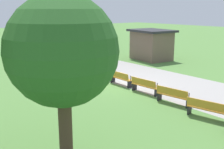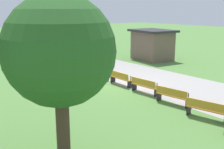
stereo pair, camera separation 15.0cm
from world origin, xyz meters
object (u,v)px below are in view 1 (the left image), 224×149
object	(u,v)px
bench_6	(145,85)
kiosk	(151,44)
bench_1	(42,60)
bench_7	(173,95)
bench_4	(99,72)
bench_0	(25,58)
bench_8	(207,109)
bench_2	(60,64)
bench_3	(79,67)
lamp_post	(85,38)
tree_0	(62,52)
bench_5	(120,78)

from	to	relation	value
bench_6	kiosk	distance (m)	11.20
bench_1	kiosk	distance (m)	10.27
bench_6	bench_7	size ratio (longest dim) A/B	0.99
bench_1	bench_4	world-z (taller)	same
bench_0	bench_8	bearing A→B (deg)	23.21
bench_4	bench_2	bearing A→B (deg)	-168.42
bench_2	bench_4	size ratio (longest dim) A/B	1.02
bench_2	bench_3	size ratio (longest dim) A/B	1.01
bench_3	lamp_post	distance (m)	2.66
bench_8	tree_0	xyz separation A→B (m)	(-0.72, -6.68, 3.10)
bench_6	tree_0	bearing A→B (deg)	-66.86
bench_2	tree_0	xyz separation A→B (m)	(12.61, -6.68, 3.10)
bench_8	bench_5	bearing A→B (deg)	162.60
bench_1	kiosk	world-z (taller)	kiosk
lamp_post	kiosk	world-z (taller)	lamp_post
bench_6	bench_7	bearing A→B (deg)	-9.66
bench_3	bench_2	bearing A→B (deg)	-162.62
bench_0	bench_2	bearing A→B (deg)	34.78
bench_0	bench_8	size ratio (longest dim) A/B	1.00
bench_2	tree_0	size ratio (longest dim) A/B	0.35
bench_3	bench_8	bearing A→B (deg)	5.82
bench_7	kiosk	size ratio (longest dim) A/B	0.42
bench_0	bench_5	xyz separation A→B (m)	(10.97, 1.86, 0.00)
bench_6	bench_8	size ratio (longest dim) A/B	0.98
bench_5	tree_0	size ratio (longest dim) A/B	0.34
bench_1	bench_2	distance (m)	2.24
bench_8	kiosk	distance (m)	14.85
bench_3	lamp_post	bearing A→B (deg)	136.94
bench_0	bench_8	xyz separation A→B (m)	(17.64, 1.19, 0.00)
bench_7	kiosk	distance (m)	12.91
bench_1	bench_6	size ratio (longest dim) A/B	1.02
bench_1	bench_5	xyz separation A→B (m)	(8.84, 1.20, 0.00)
bench_5	bench_2	bearing A→B (deg)	-174.22
bench_7	lamp_post	world-z (taller)	lamp_post
bench_7	kiosk	xyz separation A→B (m)	(-9.56, 8.62, 0.99)
bench_0	bench_5	world-z (taller)	same
lamp_post	bench_7	bearing A→B (deg)	-7.61
bench_3	tree_0	distance (m)	12.95
bench_6	kiosk	size ratio (longest dim) A/B	0.42
bench_0	bench_3	distance (m)	6.70
bench_4	kiosk	distance (m)	8.93
bench_1	bench_6	bearing A→B (deg)	21.27
bench_3	tree_0	bearing A→B (deg)	-26.40
bench_0	bench_6	world-z (taller)	same
bench_4	tree_0	bearing A→B (deg)	-37.80
bench_0	kiosk	xyz separation A→B (m)	(5.87, 10.19, 0.99)
bench_2	bench_3	distance (m)	2.24
bench_7	kiosk	world-z (taller)	kiosk
bench_6	bench_7	xyz separation A→B (m)	(2.22, -0.23, 0.00)
bench_8	tree_0	world-z (taller)	tree_0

